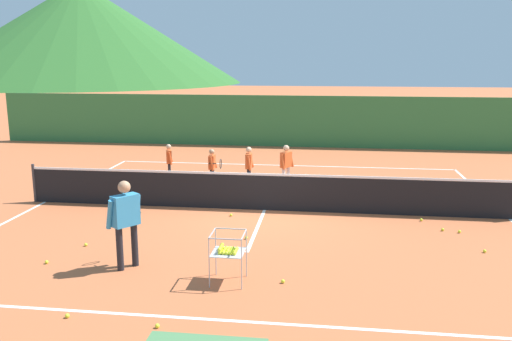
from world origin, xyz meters
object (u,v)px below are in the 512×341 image
object	(u,v)px
student_0	(169,159)
tennis_ball_7	(67,316)
student_2	(249,164)
tennis_ball_1	(231,215)
tennis_net	(265,191)
tennis_ball_9	(459,232)
student_3	(286,163)
ball_cart	(227,250)
tennis_ball_0	(47,262)
tennis_ball_6	(137,210)
tennis_ball_11	(283,281)
tennis_ball_2	(246,238)
student_1	(212,165)
tennis_ball_4	(421,220)
tennis_ball_10	(443,230)
tennis_ball_5	(157,326)
instructor	(126,216)
tennis_ball_8	(485,251)
tennis_ball_3	(86,245)

from	to	relation	value
student_0	tennis_ball_7	world-z (taller)	student_0
student_2	tennis_ball_1	distance (m)	3.00
student_0	tennis_net	bearing A→B (deg)	-40.70
student_2	tennis_ball_9	distance (m)	6.41
student_3	tennis_ball_1	bearing A→B (deg)	-110.12
ball_cart	student_0	bearing A→B (deg)	113.55
tennis_ball_0	tennis_ball_1	bearing A→B (deg)	50.29
tennis_ball_6	tennis_ball_11	bearing A→B (deg)	-44.08
tennis_ball_0	tennis_ball_6	size ratio (longest dim) A/B	1.00
student_2	tennis_ball_2	size ratio (longest dim) A/B	18.72
student_1	student_3	bearing A→B (deg)	5.52
student_0	tennis_ball_4	xyz separation A→B (m)	(7.27, -3.37, -0.68)
tennis_net	student_3	world-z (taller)	student_3
tennis_ball_11	ball_cart	bearing A→B (deg)	-175.90
tennis_ball_9	tennis_ball_10	xyz separation A→B (m)	(-0.35, 0.10, 0.00)
student_1	tennis_ball_7	xyz separation A→B (m)	(-0.46, -8.45, -0.68)
student_1	tennis_ball_5	distance (m)	8.66
instructor	tennis_ball_9	world-z (taller)	instructor
instructor	tennis_net	bearing A→B (deg)	63.36
ball_cart	tennis_ball_9	size ratio (longest dim) A/B	13.22
ball_cart	tennis_ball_8	xyz separation A→B (m)	(4.91, 2.11, -0.55)
tennis_ball_7	tennis_ball_9	xyz separation A→B (m)	(6.88, 4.98, 0.00)
student_3	tennis_ball_11	xyz separation A→B (m)	(0.49, -6.95, -0.76)
ball_cart	tennis_ball_6	world-z (taller)	ball_cart
tennis_ball_8	tennis_ball_10	xyz separation A→B (m)	(-0.56, 1.33, 0.00)
tennis_ball_10	tennis_ball_8	bearing A→B (deg)	-67.13
tennis_ball_10	tennis_ball_0	bearing A→B (deg)	-158.97
student_1	tennis_ball_2	bearing A→B (deg)	-69.31
tennis_ball_3	tennis_ball_10	size ratio (longest dim) A/B	1.00
instructor	tennis_ball_8	distance (m)	7.17
student_1	tennis_ball_8	size ratio (longest dim) A/B	17.50
tennis_net	tennis_ball_0	bearing A→B (deg)	-131.44
tennis_ball_7	tennis_ball_10	world-z (taller)	same
student_1	student_2	world-z (taller)	student_2
student_3	tennis_ball_11	distance (m)	7.01
tennis_ball_7	tennis_ball_4	bearing A→B (deg)	43.19
student_1	ball_cart	bearing A→B (deg)	-75.81
tennis_ball_4	tennis_ball_8	world-z (taller)	same
tennis_ball_1	tennis_ball_9	bearing A→B (deg)	-6.42
instructor	tennis_ball_3	xyz separation A→B (m)	(-1.30, 1.00, -0.98)
student_1	tennis_ball_11	xyz separation A→B (m)	(2.69, -6.73, -0.68)
instructor	student_1	size ratio (longest dim) A/B	1.41
instructor	tennis_ball_4	world-z (taller)	instructor
tennis_net	tennis_ball_6	size ratio (longest dim) A/B	187.22
tennis_ball_8	tennis_ball_9	distance (m)	1.25
tennis_ball_9	tennis_ball_6	bearing A→B (deg)	174.91
student_0	tennis_ball_8	size ratio (longest dim) A/B	17.51
student_1	ball_cart	size ratio (longest dim) A/B	1.32
tennis_net	tennis_ball_0	xyz separation A→B (m)	(-3.73, -4.22, -0.47)
ball_cart	student_2	bearing A→B (deg)	95.16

